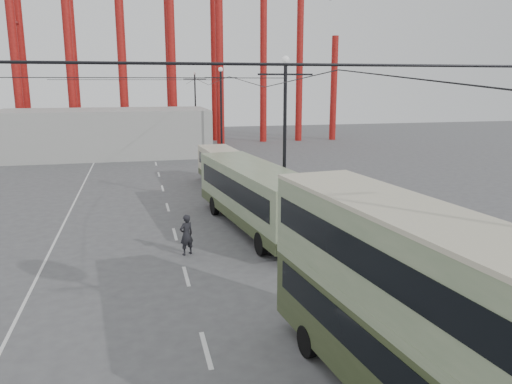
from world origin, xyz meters
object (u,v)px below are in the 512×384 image
object	(u,v)px
double_decker_bus	(398,296)
single_decker_cream	(225,168)
single_decker_green	(255,194)
pedestrian	(186,235)

from	to	relation	value
double_decker_bus	single_decker_cream	size ratio (longest dim) A/B	1.04
single_decker_green	pedestrian	world-z (taller)	single_decker_green
single_decker_green	single_decker_cream	world-z (taller)	single_decker_green
double_decker_bus	single_decker_green	bearing A→B (deg)	82.91
double_decker_bus	single_decker_cream	world-z (taller)	double_decker_bus
double_decker_bus	single_decker_green	distance (m)	15.57
single_decker_cream	double_decker_bus	bearing A→B (deg)	-94.61
single_decker_green	single_decker_cream	xyz separation A→B (m)	(0.21, 10.70, -0.34)
pedestrian	double_decker_bus	bearing A→B (deg)	80.14
double_decker_bus	pedestrian	world-z (taller)	double_decker_bus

